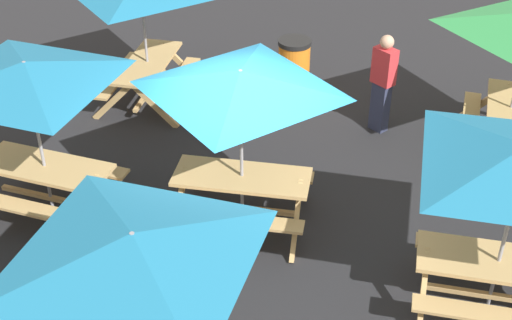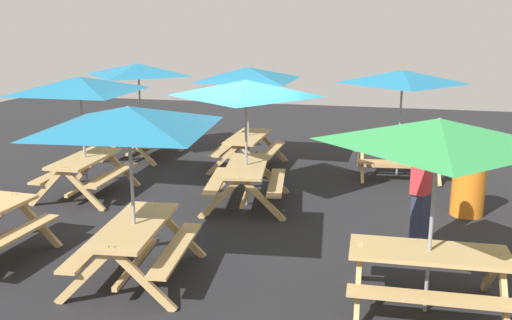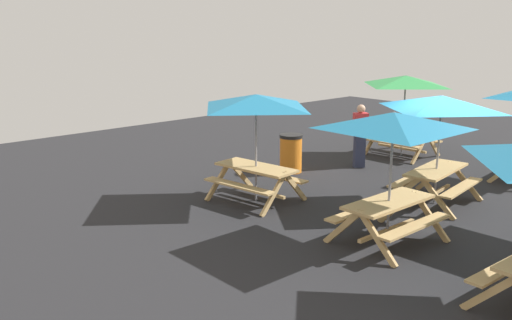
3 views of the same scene
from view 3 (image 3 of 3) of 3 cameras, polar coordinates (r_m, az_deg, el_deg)
ground_plane at (r=12.71m, az=18.92°, el=-4.29°), size 25.62×25.62×0.00m
picnic_table_0 at (r=11.88m, az=0.00°, el=5.11°), size 2.21×2.21×2.34m
picnic_table_1 at (r=9.79m, az=13.55°, el=2.88°), size 2.83×2.83×2.34m
picnic_table_2 at (r=16.64m, az=14.72°, el=7.12°), size 2.06×2.06×2.34m
picnic_table_3 at (r=12.29m, az=18.02°, el=4.72°), size 2.27×2.27×2.34m
trash_bin_orange at (r=14.56m, az=3.50°, el=0.68°), size 0.59×0.59×0.98m
person_standing at (r=15.20m, az=10.36°, el=2.55°), size 0.42×0.38×1.67m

